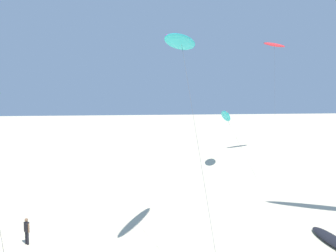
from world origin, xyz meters
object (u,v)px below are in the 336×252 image
at_px(grounded_kite_1, 331,239).
at_px(flying_kite_1, 226,116).
at_px(flying_kite_2, 275,45).
at_px(flying_kite_4, 182,43).
at_px(person_near_left, 27,230).

bearing_deg(grounded_kite_1, flying_kite_1, 89.07).
bearing_deg(flying_kite_2, flying_kite_1, -137.03).
distance_m(flying_kite_1, flying_kite_4, 27.82).
height_order(flying_kite_1, flying_kite_4, flying_kite_4).
bearing_deg(flying_kite_4, grounded_kite_1, -2.08).
bearing_deg(flying_kite_1, flying_kite_4, -111.66).
bearing_deg(flying_kite_1, person_near_left, -129.71).
bearing_deg(person_near_left, flying_kite_1, 50.29).
bearing_deg(person_near_left, flying_kite_2, 47.99).
height_order(flying_kite_1, flying_kite_2, flying_kite_2).
bearing_deg(flying_kite_2, person_near_left, -132.01).
distance_m(flying_kite_1, flying_kite_2, 17.25).
xyz_separation_m(flying_kite_1, flying_kite_4, (-10.02, -25.25, 6.01)).
xyz_separation_m(grounded_kite_1, person_near_left, (-19.03, 2.18, 0.74)).
xyz_separation_m(flying_kite_2, grounded_kite_1, (-10.63, -35.11, -16.30)).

